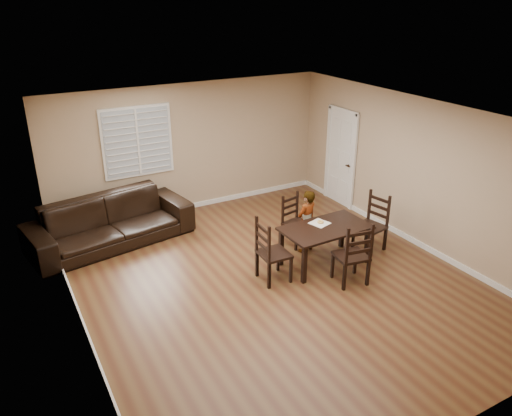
{
  "coord_description": "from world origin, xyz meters",
  "views": [
    {
      "loc": [
        -3.66,
        -5.97,
        4.36
      ],
      "look_at": [
        0.08,
        0.78,
        1.0
      ],
      "focal_mm": 35.0,
      "sensor_mm": 36.0,
      "label": 1
    }
  ],
  "objects_px": {
    "chair_near": "(292,221)",
    "chair_left": "(267,254)",
    "donut": "(321,222)",
    "child": "(307,221)",
    "chair_far": "(355,258)",
    "sofa": "(111,222)",
    "dining_table": "(325,232)",
    "chair_right": "(375,223)"
  },
  "relations": [
    {
      "from": "chair_right",
      "to": "chair_near",
      "type": "bearing_deg",
      "value": -138.29
    },
    {
      "from": "chair_far",
      "to": "sofa",
      "type": "relative_size",
      "value": 0.37
    },
    {
      "from": "chair_far",
      "to": "chair_left",
      "type": "relative_size",
      "value": 1.0
    },
    {
      "from": "dining_table",
      "to": "donut",
      "type": "bearing_deg",
      "value": 83.66
    },
    {
      "from": "chair_far",
      "to": "sofa",
      "type": "xyz_separation_m",
      "value": [
        -3.01,
        3.37,
        -0.06
      ]
    },
    {
      "from": "chair_left",
      "to": "dining_table",
      "type": "bearing_deg",
      "value": -86.79
    },
    {
      "from": "chair_near",
      "to": "chair_left",
      "type": "xyz_separation_m",
      "value": [
        -1.11,
        -0.98,
        0.06
      ]
    },
    {
      "from": "chair_left",
      "to": "sofa",
      "type": "relative_size",
      "value": 0.37
    },
    {
      "from": "chair_far",
      "to": "donut",
      "type": "relative_size",
      "value": 9.79
    },
    {
      "from": "dining_table",
      "to": "chair_near",
      "type": "xyz_separation_m",
      "value": [
        -0.05,
        0.96,
        -0.17
      ]
    },
    {
      "from": "chair_left",
      "to": "child",
      "type": "height_order",
      "value": "child"
    },
    {
      "from": "chair_near",
      "to": "chair_far",
      "type": "height_order",
      "value": "chair_far"
    },
    {
      "from": "chair_far",
      "to": "chair_left",
      "type": "height_order",
      "value": "chair_left"
    },
    {
      "from": "chair_near",
      "to": "child",
      "type": "xyz_separation_m",
      "value": [
        0.03,
        -0.41,
        0.15
      ]
    },
    {
      "from": "chair_near",
      "to": "sofa",
      "type": "relative_size",
      "value": 0.32
    },
    {
      "from": "dining_table",
      "to": "donut",
      "type": "height_order",
      "value": "donut"
    },
    {
      "from": "chair_left",
      "to": "chair_near",
      "type": "bearing_deg",
      "value": -46.59
    },
    {
      "from": "chair_right",
      "to": "dining_table",
      "type": "bearing_deg",
      "value": -98.8
    },
    {
      "from": "chair_left",
      "to": "chair_right",
      "type": "relative_size",
      "value": 1.03
    },
    {
      "from": "chair_left",
      "to": "donut",
      "type": "xyz_separation_m",
      "value": [
        1.18,
        0.19,
        0.23
      ]
    },
    {
      "from": "dining_table",
      "to": "sofa",
      "type": "height_order",
      "value": "sofa"
    },
    {
      "from": "chair_far",
      "to": "chair_right",
      "type": "relative_size",
      "value": 1.02
    },
    {
      "from": "dining_table",
      "to": "chair_near",
      "type": "relative_size",
      "value": 1.57
    },
    {
      "from": "chair_left",
      "to": "donut",
      "type": "distance_m",
      "value": 1.21
    },
    {
      "from": "sofa",
      "to": "child",
      "type": "bearing_deg",
      "value": -43.77
    },
    {
      "from": "chair_near",
      "to": "chair_left",
      "type": "bearing_deg",
      "value": -151.6
    },
    {
      "from": "child",
      "to": "sofa",
      "type": "height_order",
      "value": "child"
    },
    {
      "from": "chair_right",
      "to": "child",
      "type": "relative_size",
      "value": 0.91
    },
    {
      "from": "chair_left",
      "to": "chair_right",
      "type": "height_order",
      "value": "chair_left"
    },
    {
      "from": "sofa",
      "to": "donut",
      "type": "bearing_deg",
      "value": -48.15
    },
    {
      "from": "chair_near",
      "to": "chair_right",
      "type": "distance_m",
      "value": 1.51
    },
    {
      "from": "dining_table",
      "to": "chair_left",
      "type": "xyz_separation_m",
      "value": [
        -1.16,
        -0.02,
        -0.12
      ]
    },
    {
      "from": "chair_right",
      "to": "donut",
      "type": "bearing_deg",
      "value": -107.23
    },
    {
      "from": "chair_near",
      "to": "chair_left",
      "type": "relative_size",
      "value": 0.88
    },
    {
      "from": "chair_near",
      "to": "child",
      "type": "height_order",
      "value": "child"
    },
    {
      "from": "dining_table",
      "to": "chair_far",
      "type": "bearing_deg",
      "value": -91.74
    },
    {
      "from": "dining_table",
      "to": "child",
      "type": "bearing_deg",
      "value": 90.0
    },
    {
      "from": "chair_far",
      "to": "chair_left",
      "type": "xyz_separation_m",
      "value": [
        -1.16,
        0.79,
        0.0
      ]
    },
    {
      "from": "chair_far",
      "to": "donut",
      "type": "distance_m",
      "value": 1.01
    },
    {
      "from": "chair_far",
      "to": "child",
      "type": "relative_size",
      "value": 0.93
    },
    {
      "from": "chair_near",
      "to": "donut",
      "type": "xyz_separation_m",
      "value": [
        0.06,
        -0.79,
        0.29
      ]
    },
    {
      "from": "chair_left",
      "to": "child",
      "type": "distance_m",
      "value": 1.28
    }
  ]
}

